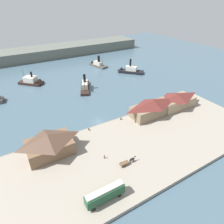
% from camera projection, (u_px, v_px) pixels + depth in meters
% --- Properties ---
extents(ground_plane, '(320.00, 320.00, 0.00)m').
position_uv_depth(ground_plane, '(98.00, 121.00, 84.04)').
color(ground_plane, '#476070').
extents(quay_promenade, '(110.00, 36.00, 1.20)m').
position_uv_depth(quay_promenade, '(127.00, 151.00, 67.55)').
color(quay_promenade, '#9E9384').
rests_on(quay_promenade, ground).
extents(seawall_edge, '(110.00, 0.80, 1.00)m').
position_uv_depth(seawall_edge, '(102.00, 125.00, 81.13)').
color(seawall_edge, gray).
rests_on(seawall_edge, ground).
extents(ferry_shed_central_terminal, '(14.90, 10.59, 7.49)m').
position_uv_depth(ferry_shed_central_terminal, '(49.00, 144.00, 64.19)').
color(ferry_shed_central_terminal, brown).
rests_on(ferry_shed_central_terminal, quay_promenade).
extents(ferry_shed_west_terminal, '(19.66, 8.49, 7.32)m').
position_uv_depth(ferry_shed_west_terminal, '(153.00, 107.00, 84.53)').
color(ferry_shed_west_terminal, '#847056').
rests_on(ferry_shed_west_terminal, quay_promenade).
extents(ferry_shed_customs_shed, '(18.27, 8.99, 6.55)m').
position_uv_depth(ferry_shed_customs_shed, '(176.00, 100.00, 90.74)').
color(ferry_shed_customs_shed, '#998466').
rests_on(ferry_shed_customs_shed, quay_promenade).
extents(street_tram, '(10.70, 2.62, 4.09)m').
position_uv_depth(street_tram, '(105.00, 194.00, 49.79)').
color(street_tram, '#1E4C2D').
rests_on(street_tram, quay_promenade).
extents(horse_cart, '(5.75, 1.37, 1.87)m').
position_uv_depth(horse_cart, '(127.00, 162.00, 61.25)').
color(horse_cart, brown).
rests_on(horse_cart, quay_promenade).
extents(pedestrian_at_waters_edge, '(0.44, 0.44, 1.78)m').
position_uv_depth(pedestrian_at_waters_edge, '(191.00, 97.00, 99.24)').
color(pedestrian_at_waters_edge, '#3D4C42').
rests_on(pedestrian_at_waters_edge, quay_promenade).
extents(pedestrian_near_east_shed, '(0.41, 0.41, 1.65)m').
position_uv_depth(pedestrian_near_east_shed, '(85.00, 202.00, 49.73)').
color(pedestrian_near_east_shed, '#33384C').
rests_on(pedestrian_near_east_shed, quay_promenade).
extents(pedestrian_near_west_shed, '(0.38, 0.38, 1.52)m').
position_uv_depth(pedestrian_near_west_shed, '(104.00, 157.00, 63.44)').
color(pedestrian_near_west_shed, '#4C3D33').
rests_on(pedestrian_near_west_shed, quay_promenade).
extents(mooring_post_east, '(0.44, 0.44, 0.90)m').
position_uv_depth(mooring_post_east, '(89.00, 129.00, 76.48)').
color(mooring_post_east, black).
rests_on(mooring_post_east, quay_promenade).
extents(mooring_post_west, '(0.44, 0.44, 0.90)m').
position_uv_depth(mooring_post_west, '(121.00, 119.00, 82.88)').
color(mooring_post_west, black).
rests_on(mooring_post_west, quay_promenade).
extents(ferry_moored_west, '(9.28, 16.82, 9.85)m').
position_uv_depth(ferry_moored_west, '(96.00, 64.00, 146.60)').
color(ferry_moored_west, '#514C47').
rests_on(ferry_moored_west, ground).
extents(ferry_outer_harbor, '(12.44, 20.15, 9.98)m').
position_uv_depth(ferry_outer_harbor, '(85.00, 85.00, 113.28)').
color(ferry_outer_harbor, black).
rests_on(ferry_outer_harbor, ground).
extents(ferry_departing_north, '(15.04, 15.13, 10.40)m').
position_uv_depth(ferry_departing_north, '(34.00, 82.00, 117.40)').
color(ferry_departing_north, black).
rests_on(ferry_departing_north, ground).
extents(ferry_near_quay, '(16.41, 16.74, 11.15)m').
position_uv_depth(ferry_near_quay, '(128.00, 70.00, 134.23)').
color(ferry_near_quay, black).
rests_on(ferry_near_quay, ground).
extents(far_headland, '(180.00, 24.00, 8.00)m').
position_uv_depth(far_headland, '(38.00, 53.00, 162.87)').
color(far_headland, '#60665B').
rests_on(far_headland, ground).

